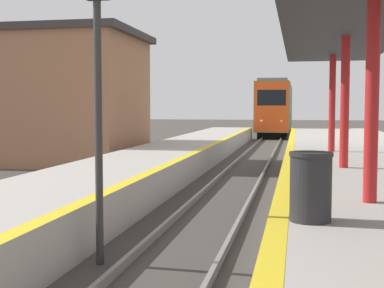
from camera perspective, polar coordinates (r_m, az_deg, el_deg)
The scene contains 5 objects.
train at distance 49.74m, azimuth 8.98°, elevation 3.82°, with size 2.65×19.01×4.67m.
signal_near at distance 8.57m, azimuth -10.08°, elevation 10.60°, with size 0.36×0.31×5.07m.
station_canopy at distance 12.20m, azimuth 17.20°, elevation 12.53°, with size 3.27×20.92×3.66m.
trash_bin at distance 7.75m, azimuth 12.54°, elevation -4.45°, with size 0.61×0.61×0.98m.
station_building at distance 25.90m, azimuth -18.82°, elevation 4.73°, with size 12.21×6.19×5.84m.
Camera 1 is at (1.90, -1.22, 2.52)m, focal length 50.00 mm.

